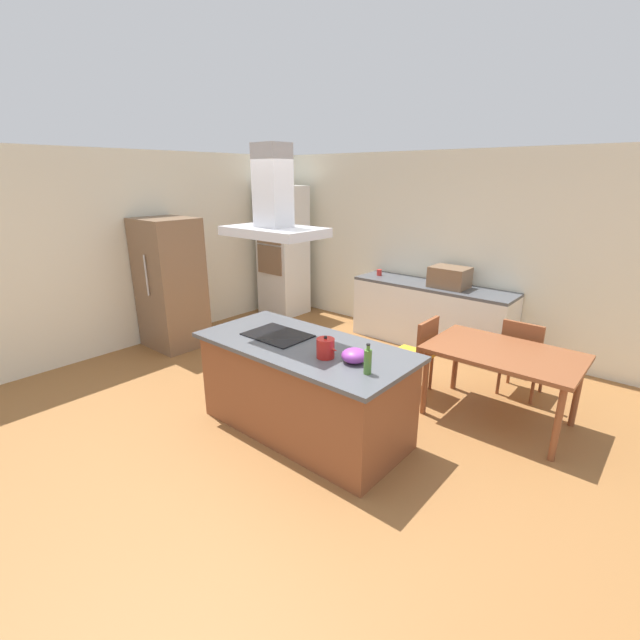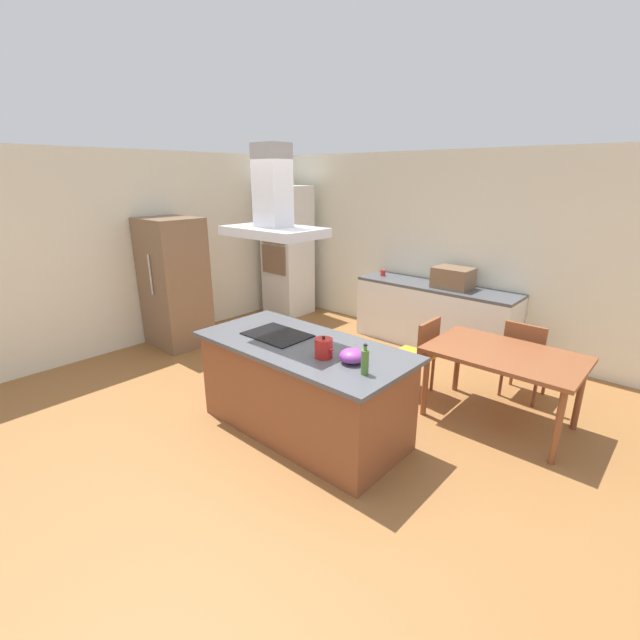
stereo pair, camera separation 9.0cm
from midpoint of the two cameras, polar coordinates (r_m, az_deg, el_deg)
ground at (r=5.50m, az=8.17°, el=-7.48°), size 16.00×16.00×0.00m
wall_back at (r=6.60m, az=17.02°, el=8.59°), size 7.20×0.10×2.70m
wall_left at (r=7.17m, az=-17.92°, el=9.22°), size 0.10×8.80×2.70m
kitchen_island at (r=4.22m, az=-2.72°, el=-8.77°), size 2.07×0.98×0.90m
cooktop at (r=4.26m, az=-6.13°, el=-1.95°), size 0.60×0.44×0.01m
tea_kettle at (r=3.71m, az=0.03°, el=-3.66°), size 0.21×0.15×0.19m
olive_oil_bottle at (r=3.42m, az=5.44°, el=-5.33°), size 0.06×0.06×0.25m
mixing_bowl at (r=3.63m, az=3.77°, el=-4.62°), size 0.22×0.22×0.12m
back_counter at (r=6.53m, az=13.71°, el=0.65°), size 2.29×0.62×0.90m
countertop_microwave at (r=6.29m, az=16.03°, el=5.35°), size 0.50×0.38×0.28m
coffee_mug_red at (r=6.85m, az=7.31°, el=6.12°), size 0.08×0.08×0.09m
wall_oven_stack at (r=7.79m, az=-5.15°, el=8.82°), size 0.70×0.66×2.20m
refrigerator at (r=6.59m, az=-19.16°, el=4.45°), size 0.80×0.73×1.82m
dining_table at (r=4.64m, az=22.12°, el=-4.67°), size 1.40×0.90×0.75m
chair_at_left_end at (r=5.02m, az=12.05°, el=-3.91°), size 0.42×0.42×0.89m
chair_facing_back_wall at (r=5.30m, az=24.28°, el=-4.00°), size 0.42×0.42×0.89m
range_hood at (r=4.01m, az=-6.73°, el=14.30°), size 0.90×0.55×0.78m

